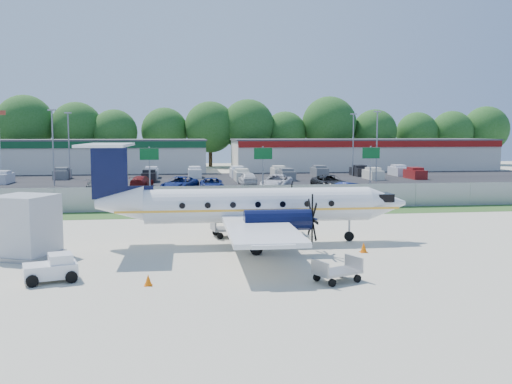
{
  "coord_description": "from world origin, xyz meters",
  "views": [
    {
      "loc": [
        -5.24,
        -32.48,
        6.38
      ],
      "look_at": [
        0.0,
        6.0,
        2.3
      ],
      "focal_mm": 40.0,
      "sensor_mm": 36.0,
      "label": 1
    }
  ],
  "objects": [
    {
      "name": "perimeter_fence",
      "position": [
        0.0,
        14.0,
        1.0
      ],
      "size": [
        120.0,
        0.06,
        1.99
      ],
      "color": "gray",
      "rests_on": "ground"
    },
    {
      "name": "light_pole_se",
      "position": [
        20.0,
        48.0,
        5.23
      ],
      "size": [
        0.9,
        0.35,
        9.09
      ],
      "color": "gray",
      "rests_on": "ground"
    },
    {
      "name": "parked_car_f",
      "position": [
        -9.56,
        35.25,
        0.0
      ],
      "size": [
        2.88,
        4.85,
        1.32
      ],
      "primitive_type": "imported",
      "rotation": [
        0.0,
        0.0,
        2.9
      ],
      "color": "maroon",
      "rests_on": "ground"
    },
    {
      "name": "light_pole_ne",
      "position": [
        20.0,
        38.0,
        5.23
      ],
      "size": [
        0.9,
        0.35,
        9.09
      ],
      "color": "gray",
      "rests_on": "ground"
    },
    {
      "name": "parked_car_e",
      "position": [
        11.14,
        28.12,
        0.0
      ],
      "size": [
        3.14,
        6.28,
        1.71
      ],
      "primitive_type": "imported",
      "rotation": [
        0.0,
        0.0,
        0.05
      ],
      "color": "black",
      "rests_on": "ground"
    },
    {
      "name": "parked_car_a",
      "position": [
        -13.46,
        28.22,
        0.0
      ],
      "size": [
        3.67,
        5.44,
        1.46
      ],
      "primitive_type": "imported",
      "rotation": [
        0.0,
        0.0,
        0.35
      ],
      "color": "#595B5E",
      "rests_on": "ground"
    },
    {
      "name": "service_container",
      "position": [
        -13.07,
        -2.42,
        1.49
      ],
      "size": [
        3.78,
        3.78,
        3.19
      ],
      "color": "silver",
      "rests_on": "ground"
    },
    {
      "name": "sign_right",
      "position": [
        14.0,
        22.91,
        3.61
      ],
      "size": [
        1.8,
        0.26,
        5.0
      ],
      "color": "gray",
      "rests_on": "ground"
    },
    {
      "name": "grass_verge",
      "position": [
        0.0,
        12.0,
        0.01
      ],
      "size": [
        170.0,
        4.0,
        0.02
      ],
      "primitive_type": "cube",
      "color": "#2D561E",
      "rests_on": "ground"
    },
    {
      "name": "tree_line",
      "position": [
        0.0,
        74.0,
        0.0
      ],
      "size": [
        112.0,
        6.0,
        14.0
      ],
      "primitive_type": null,
      "color": "#1D4E17",
      "rests_on": "ground"
    },
    {
      "name": "baggage_cart_far",
      "position": [
        1.42,
        -9.3,
        0.47
      ],
      "size": [
        2.24,
        1.82,
        1.02
      ],
      "color": "gray",
      "rests_on": "ground"
    },
    {
      "name": "aircraft",
      "position": [
        -1.13,
        -0.4,
        2.22
      ],
      "size": [
        18.44,
        18.22,
        5.75
      ],
      "color": "white",
      "rests_on": "ground"
    },
    {
      "name": "parked_car_c",
      "position": [
        -1.75,
        28.48,
        0.0
      ],
      "size": [
        2.62,
        5.45,
        1.5
      ],
      "primitive_type": "imported",
      "rotation": [
        0.0,
        0.0,
        -0.03
      ],
      "color": "navy",
      "rests_on": "ground"
    },
    {
      "name": "sign_left",
      "position": [
        -8.0,
        22.91,
        3.61
      ],
      "size": [
        1.8,
        0.26,
        5.0
      ],
      "color": "gray",
      "rests_on": "ground"
    },
    {
      "name": "cone_port_wing",
      "position": [
        -6.57,
        -8.82,
        0.23
      ],
      "size": [
        0.34,
        0.34,
        0.48
      ],
      "color": "orange",
      "rests_on": "ground"
    },
    {
      "name": "parked_car_g",
      "position": [
        3.01,
        35.74,
        0.0
      ],
      "size": [
        2.13,
        4.84,
        1.62
      ],
      "primitive_type": "imported",
      "rotation": [
        0.0,
        0.0,
        3.19
      ],
      "color": "silver",
      "rests_on": "ground"
    },
    {
      "name": "far_parking_rows",
      "position": [
        0.0,
        45.0,
        0.0
      ],
      "size": [
        56.0,
        10.0,
        1.6
      ],
      "primitive_type": null,
      "color": "gray",
      "rests_on": "ground"
    },
    {
      "name": "parked_car_b",
      "position": [
        -5.15,
        28.82,
        0.0
      ],
      "size": [
        4.62,
        6.52,
        1.65
      ],
      "primitive_type": "imported",
      "rotation": [
        0.0,
        0.0,
        -0.35
      ],
      "color": "navy",
      "rests_on": "ground"
    },
    {
      "name": "parking_lot",
      "position": [
        0.0,
        40.0,
        0.01
      ],
      "size": [
        170.0,
        32.0,
        0.02
      ],
      "primitive_type": "cube",
      "color": "black",
      "rests_on": "ground"
    },
    {
      "name": "access_road",
      "position": [
        0.0,
        19.0,
        0.01
      ],
      "size": [
        170.0,
        8.0,
        0.02
      ],
      "primitive_type": "cube",
      "color": "black",
      "rests_on": "ground"
    },
    {
      "name": "building_east",
      "position": [
        26.0,
        61.98,
        2.63
      ],
      "size": [
        44.4,
        12.4,
        5.24
      ],
      "color": "silver",
      "rests_on": "ground"
    },
    {
      "name": "parked_car_d",
      "position": [
        5.55,
        29.72,
        0.0
      ],
      "size": [
        4.92,
        6.73,
        1.7
      ],
      "primitive_type": "imported",
      "rotation": [
        0.0,
        0.0,
        -0.39
      ],
      "color": "silver",
      "rests_on": "ground"
    },
    {
      "name": "road_car_mid",
      "position": [
        10.65,
        21.11,
        0.0
      ],
      "size": [
        4.8,
        3.03,
        1.49
      ],
      "primitive_type": "imported",
      "rotation": [
        0.0,
        0.0,
        -1.22
      ],
      "color": "navy",
      "rests_on": "ground"
    },
    {
      "name": "cone_starboard_wing",
      "position": [
        0.29,
        5.58,
        0.26
      ],
      "size": [
        0.38,
        0.38,
        0.54
      ],
      "color": "orange",
      "rests_on": "ground"
    },
    {
      "name": "ground",
      "position": [
        0.0,
        0.0,
        0.0
      ],
      "size": [
        170.0,
        170.0,
        0.0
      ],
      "primitive_type": "plane",
      "color": "beige",
      "rests_on": "ground"
    },
    {
      "name": "sign_mid",
      "position": [
        3.0,
        22.91,
        3.61
      ],
      "size": [
        1.8,
        0.26,
        5.0
      ],
      "color": "gray",
      "rests_on": "ground"
    },
    {
      "name": "building_west",
      "position": [
        -24.0,
        61.98,
        2.63
      ],
      "size": [
        46.4,
        12.4,
        5.24
      ],
      "color": "silver",
      "rests_on": "ground"
    },
    {
      "name": "flagpole_east",
      "position": [
        -30.92,
        55.0,
        5.64
      ],
      "size": [
        1.06,
        0.12,
        10.0
      ],
      "color": "white",
      "rests_on": "ground"
    },
    {
      "name": "light_pole_sw",
      "position": [
        -20.0,
        48.0,
        5.23
      ],
      "size": [
        0.9,
        0.35,
        9.09
      ],
      "color": "gray",
      "rests_on": "ground"
    },
    {
      "name": "light_pole_nw",
      "position": [
        -20.0,
        38.0,
        5.23
      ],
      "size": [
        0.9,
        0.35,
        9.09
      ],
      "color": "gray",
      "rests_on": "ground"
    },
    {
      "name": "pushback_tug",
      "position": [
        -10.67,
        -7.53,
        0.56
      ],
      "size": [
        2.46,
        2.09,
        1.17
      ],
      "color": "white",
      "rests_on": "ground"
    },
    {
      "name": "baggage_cart_near",
      "position": [
        -2.15,
        1.87,
        0.55
      ],
      "size": [
        2.43,
        1.69,
        1.18
      ],
      "color": "gray",
      "rests_on": "ground"
    },
    {
      "name": "cone_nose",
      "position": [
        4.48,
        -3.64,
        0.26
      ],
      "size": [
        0.39,
        0.39,
        0.55
      ],
      "color": "orange",
      "rests_on": "ground"
    }
  ]
}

